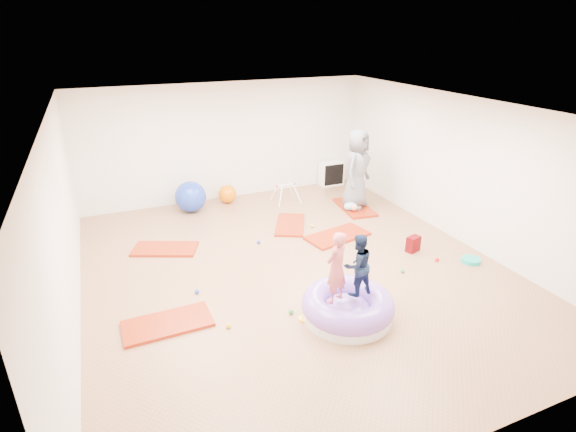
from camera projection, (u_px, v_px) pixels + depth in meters
name	position (u px, v px, depth m)	size (l,w,h in m)	color
room	(295.00, 195.00, 7.41)	(7.01, 8.01, 2.81)	#9C694B
gym_mat_front_left	(168.00, 324.00, 6.45)	(1.25, 0.62, 0.05)	#9A1700
gym_mat_mid_left	(165.00, 249.00, 8.61)	(1.20, 0.60, 0.05)	#9A1700
gym_mat_center_back	(290.00, 225.00, 9.66)	(1.16, 0.58, 0.05)	#9A1700
gym_mat_right	(338.00, 236.00, 9.14)	(1.29, 0.64, 0.05)	#9A1700
gym_mat_rear_right	(354.00, 207.00, 10.58)	(1.26, 0.63, 0.05)	#9A1700
inflatable_cushion	(348.00, 307.00, 6.59)	(1.36, 1.36, 0.43)	silver
child_pink	(336.00, 264.00, 6.20)	(0.39, 0.26, 1.08)	#CB585D
child_navy	(358.00, 262.00, 6.40)	(0.46, 0.36, 0.95)	#101D39
adult_caregiver	(357.00, 169.00, 10.24)	(0.89, 0.58, 1.82)	slate
infant	(351.00, 206.00, 10.30)	(0.33, 0.34, 0.20)	#98CADF
ball_pit_balls	(311.00, 275.00, 7.69)	(4.35, 2.91, 0.07)	#F4AD0E
exercise_ball_blue	(191.00, 197.00, 10.29)	(0.71, 0.71, 0.71)	#1C38B2
exercise_ball_orange	(227.00, 194.00, 10.85)	(0.44, 0.44, 0.44)	#E26900
infant_play_gym	(286.00, 190.00, 10.81)	(0.61, 0.58, 0.47)	white
cube_shelf	(331.00, 173.00, 12.05)	(0.64, 0.32, 0.64)	white
balance_disc	(471.00, 260.00, 8.17)	(0.34, 0.34, 0.08)	#0FA794
backpack	(413.00, 244.00, 8.53)	(0.26, 0.16, 0.30)	#95020A
yellow_toy	(304.00, 319.00, 6.58)	(0.18, 0.18, 0.03)	#F4AD0E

